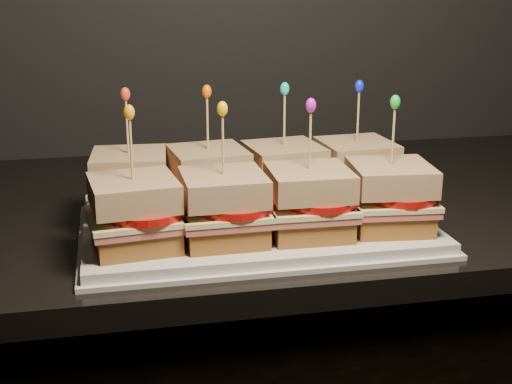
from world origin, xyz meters
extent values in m
cube|color=silver|center=(0.53, 1.55, 0.93)|extent=(0.43, 0.26, 0.02)
cube|color=silver|center=(0.53, 1.55, 0.93)|extent=(0.44, 0.28, 0.01)
cube|color=brown|center=(0.37, 1.61, 0.95)|extent=(0.10, 0.10, 0.03)
cube|color=#B6524F|center=(0.37, 1.61, 0.97)|extent=(0.11, 0.10, 0.01)
cube|color=#F4E69F|center=(0.37, 1.61, 0.98)|extent=(0.11, 0.11, 0.01)
cylinder|color=red|center=(0.39, 1.60, 0.98)|extent=(0.09, 0.09, 0.01)
cube|color=brown|center=(0.37, 1.61, 1.00)|extent=(0.10, 0.10, 0.03)
cylinder|color=tan|center=(0.37, 1.61, 1.05)|extent=(0.00, 0.00, 0.09)
ellipsoid|color=red|center=(0.37, 1.61, 1.10)|extent=(0.01, 0.01, 0.02)
cube|color=brown|center=(0.48, 1.61, 0.95)|extent=(0.10, 0.10, 0.03)
cube|color=#B6524F|center=(0.48, 1.61, 0.97)|extent=(0.11, 0.11, 0.01)
cube|color=#F4E69F|center=(0.48, 1.61, 0.98)|extent=(0.11, 0.11, 0.01)
cylinder|color=red|center=(0.49, 1.60, 0.98)|extent=(0.09, 0.09, 0.01)
cube|color=brown|center=(0.48, 1.61, 1.00)|extent=(0.10, 0.10, 0.03)
cylinder|color=tan|center=(0.48, 1.61, 1.05)|extent=(0.00, 0.00, 0.09)
ellipsoid|color=#FD5C02|center=(0.48, 1.61, 1.10)|extent=(0.01, 0.01, 0.02)
cube|color=brown|center=(0.58, 1.61, 0.95)|extent=(0.10, 0.10, 0.03)
cube|color=#B6524F|center=(0.58, 1.61, 0.97)|extent=(0.11, 0.11, 0.01)
cube|color=#F4E69F|center=(0.58, 1.61, 0.98)|extent=(0.11, 0.11, 0.01)
cylinder|color=red|center=(0.59, 1.60, 0.98)|extent=(0.09, 0.09, 0.01)
cube|color=brown|center=(0.58, 1.61, 1.00)|extent=(0.10, 0.10, 0.03)
cylinder|color=tan|center=(0.58, 1.61, 1.05)|extent=(0.00, 0.00, 0.09)
ellipsoid|color=#14C3BE|center=(0.58, 1.61, 1.10)|extent=(0.01, 0.01, 0.02)
cube|color=brown|center=(0.68, 1.61, 0.95)|extent=(0.10, 0.10, 0.03)
cube|color=#B6524F|center=(0.68, 1.61, 0.97)|extent=(0.11, 0.10, 0.01)
cube|color=#F4E69F|center=(0.68, 1.61, 0.98)|extent=(0.11, 0.11, 0.01)
cylinder|color=red|center=(0.69, 1.60, 0.98)|extent=(0.09, 0.09, 0.01)
cube|color=brown|center=(0.68, 1.61, 1.00)|extent=(0.10, 0.10, 0.03)
cylinder|color=tan|center=(0.68, 1.61, 1.05)|extent=(0.00, 0.00, 0.09)
ellipsoid|color=#0D25DC|center=(0.68, 1.61, 1.10)|extent=(0.01, 0.01, 0.02)
cube|color=brown|center=(0.37, 1.49, 0.95)|extent=(0.10, 0.10, 0.03)
cube|color=#B6524F|center=(0.37, 1.49, 0.97)|extent=(0.11, 0.11, 0.01)
cube|color=#F4E69F|center=(0.37, 1.49, 0.98)|extent=(0.11, 0.11, 0.01)
cylinder|color=red|center=(0.39, 1.48, 0.98)|extent=(0.09, 0.09, 0.01)
cube|color=brown|center=(0.37, 1.49, 1.00)|extent=(0.10, 0.10, 0.03)
cylinder|color=tan|center=(0.37, 1.49, 1.05)|extent=(0.00, 0.00, 0.09)
ellipsoid|color=orange|center=(0.37, 1.49, 1.10)|extent=(0.01, 0.01, 0.02)
cube|color=brown|center=(0.48, 1.49, 0.95)|extent=(0.09, 0.09, 0.03)
cube|color=#B6524F|center=(0.48, 1.49, 0.97)|extent=(0.10, 0.10, 0.01)
cube|color=#F4E69F|center=(0.48, 1.49, 0.98)|extent=(0.10, 0.10, 0.01)
cylinder|color=red|center=(0.49, 1.48, 0.98)|extent=(0.09, 0.09, 0.01)
cube|color=brown|center=(0.48, 1.49, 1.00)|extent=(0.09, 0.09, 0.03)
cylinder|color=tan|center=(0.48, 1.49, 1.05)|extent=(0.00, 0.00, 0.09)
ellipsoid|color=#FEB909|center=(0.48, 1.49, 1.10)|extent=(0.01, 0.01, 0.02)
cube|color=brown|center=(0.58, 1.49, 0.95)|extent=(0.09, 0.09, 0.03)
cube|color=#B6524F|center=(0.58, 1.49, 0.97)|extent=(0.10, 0.10, 0.01)
cube|color=#F4E69F|center=(0.58, 1.49, 0.98)|extent=(0.11, 0.10, 0.01)
cylinder|color=red|center=(0.59, 1.48, 0.98)|extent=(0.09, 0.09, 0.01)
cube|color=brown|center=(0.58, 1.49, 1.00)|extent=(0.10, 0.10, 0.03)
cylinder|color=tan|center=(0.58, 1.49, 1.05)|extent=(0.00, 0.00, 0.09)
ellipsoid|color=#C31CBC|center=(0.58, 1.49, 1.10)|extent=(0.01, 0.01, 0.02)
cube|color=brown|center=(0.68, 1.49, 0.95)|extent=(0.10, 0.10, 0.03)
cube|color=#B6524F|center=(0.68, 1.49, 0.97)|extent=(0.11, 0.11, 0.01)
cube|color=#F4E69F|center=(0.68, 1.49, 0.98)|extent=(0.11, 0.11, 0.01)
cylinder|color=red|center=(0.69, 1.48, 0.98)|extent=(0.09, 0.09, 0.01)
cube|color=brown|center=(0.68, 1.49, 1.00)|extent=(0.10, 0.10, 0.03)
cylinder|color=tan|center=(0.68, 1.49, 1.05)|extent=(0.00, 0.00, 0.09)
ellipsoid|color=green|center=(0.68, 1.49, 1.10)|extent=(0.01, 0.01, 0.02)
camera|label=1|loc=(0.35, 0.72, 1.24)|focal=50.00mm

